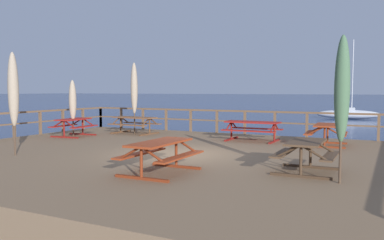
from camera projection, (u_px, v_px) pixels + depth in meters
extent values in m
plane|color=navy|center=(178.00, 179.00, 12.68)|extent=(600.00, 600.00, 0.00)
cube|color=#846647|center=(178.00, 166.00, 12.65)|extent=(16.79, 12.86, 0.81)
cube|color=brown|center=(245.00, 111.00, 18.14)|extent=(16.49, 0.09, 0.08)
cube|color=brown|center=(245.00, 122.00, 18.17)|extent=(16.49, 0.07, 0.06)
cube|color=brown|center=(101.00, 117.00, 21.88)|extent=(0.10, 0.10, 1.05)
cube|color=brown|center=(121.00, 118.00, 21.26)|extent=(0.10, 0.10, 1.05)
cube|color=brown|center=(143.00, 119.00, 20.64)|extent=(0.10, 0.10, 1.05)
cube|color=brown|center=(166.00, 120.00, 20.03)|extent=(0.10, 0.10, 1.05)
cube|color=brown|center=(191.00, 121.00, 19.41)|extent=(0.10, 0.10, 1.05)
cube|color=brown|center=(217.00, 122.00, 18.79)|extent=(0.10, 0.10, 1.05)
cube|color=brown|center=(245.00, 123.00, 18.18)|extent=(0.10, 0.10, 1.05)
cube|color=brown|center=(275.00, 124.00, 17.56)|extent=(0.10, 0.10, 1.05)
cube|color=brown|center=(307.00, 125.00, 16.94)|extent=(0.10, 0.10, 1.05)
cube|color=brown|center=(341.00, 126.00, 16.33)|extent=(0.10, 0.10, 1.05)
cube|color=brown|center=(379.00, 128.00, 15.71)|extent=(0.10, 0.10, 1.05)
cube|color=brown|center=(0.00, 125.00, 16.28)|extent=(0.07, 12.56, 0.06)
cube|color=brown|center=(14.00, 125.00, 16.90)|extent=(0.10, 0.10, 1.05)
cube|color=brown|center=(40.00, 123.00, 18.15)|extent=(0.10, 0.10, 1.05)
cube|color=brown|center=(63.00, 121.00, 19.39)|extent=(0.10, 0.10, 1.05)
cube|color=brown|center=(83.00, 119.00, 20.63)|extent=(0.10, 0.10, 1.05)
cube|color=brown|center=(101.00, 117.00, 21.88)|extent=(0.10, 0.10, 1.05)
cube|color=#993819|center=(160.00, 142.00, 9.62)|extent=(0.77, 1.98, 0.05)
cube|color=#993819|center=(181.00, 157.00, 9.39)|extent=(0.29, 1.97, 0.04)
cube|color=#993819|center=(140.00, 153.00, 9.89)|extent=(0.29, 1.97, 0.04)
cube|color=maroon|center=(141.00, 178.00, 8.95)|extent=(1.40, 0.09, 0.06)
cylinder|color=maroon|center=(141.00, 163.00, 8.92)|extent=(0.07, 0.07, 0.74)
cylinder|color=maroon|center=(152.00, 154.00, 8.78)|extent=(0.63, 0.06, 0.37)
cylinder|color=maroon|center=(131.00, 153.00, 9.03)|extent=(0.63, 0.06, 0.37)
cube|color=maroon|center=(176.00, 166.00, 10.39)|extent=(1.40, 0.09, 0.06)
cylinder|color=maroon|center=(176.00, 153.00, 10.36)|extent=(0.07, 0.07, 0.74)
cylinder|color=maroon|center=(186.00, 145.00, 10.22)|extent=(0.63, 0.06, 0.37)
cylinder|color=maroon|center=(167.00, 144.00, 10.47)|extent=(0.63, 0.06, 0.37)
cube|color=#993819|center=(326.00, 125.00, 14.50)|extent=(0.86, 1.66, 0.05)
cube|color=#993819|center=(343.00, 134.00, 14.30)|extent=(0.38, 1.63, 0.04)
cube|color=#993819|center=(310.00, 133.00, 14.74)|extent=(0.38, 1.63, 0.04)
cube|color=maroon|center=(324.00, 147.00, 13.97)|extent=(1.40, 0.17, 0.06)
cylinder|color=maroon|center=(324.00, 137.00, 13.95)|extent=(0.07, 0.07, 0.74)
cylinder|color=maroon|center=(333.00, 131.00, 13.82)|extent=(0.63, 0.10, 0.37)
cylinder|color=maroon|center=(316.00, 130.00, 14.04)|extent=(0.63, 0.10, 0.37)
cube|color=maroon|center=(327.00, 142.00, 15.12)|extent=(1.40, 0.17, 0.06)
cylinder|color=maroon|center=(328.00, 134.00, 15.10)|extent=(0.07, 0.07, 0.74)
cylinder|color=maroon|center=(336.00, 128.00, 14.97)|extent=(0.63, 0.10, 0.37)
cylinder|color=maroon|center=(320.00, 127.00, 15.19)|extent=(0.63, 0.10, 0.37)
cube|color=maroon|center=(73.00, 119.00, 17.41)|extent=(0.91, 1.68, 0.05)
cube|color=maroon|center=(84.00, 127.00, 17.23)|extent=(0.43, 1.64, 0.04)
cube|color=maroon|center=(63.00, 126.00, 17.64)|extent=(0.43, 1.64, 0.04)
cube|color=maroon|center=(64.00, 137.00, 16.88)|extent=(1.40, 0.21, 0.06)
cylinder|color=maroon|center=(64.00, 129.00, 16.86)|extent=(0.07, 0.07, 0.74)
cylinder|color=maroon|center=(69.00, 124.00, 16.74)|extent=(0.63, 0.11, 0.37)
cylinder|color=maroon|center=(59.00, 124.00, 16.94)|extent=(0.63, 0.11, 0.37)
cube|color=maroon|center=(83.00, 134.00, 18.05)|extent=(1.40, 0.21, 0.06)
cylinder|color=maroon|center=(83.00, 127.00, 18.02)|extent=(0.07, 0.07, 0.74)
cylinder|color=maroon|center=(88.00, 122.00, 17.91)|extent=(0.63, 0.11, 0.37)
cylinder|color=maroon|center=(77.00, 121.00, 18.11)|extent=(0.63, 0.11, 0.37)
cube|color=brown|center=(135.00, 118.00, 18.54)|extent=(2.11, 0.90, 0.05)
cube|color=brown|center=(127.00, 125.00, 18.08)|extent=(2.08, 0.42, 0.04)
cube|color=brown|center=(142.00, 123.00, 19.05)|extent=(2.08, 0.42, 0.04)
cube|color=brown|center=(121.00, 132.00, 19.03)|extent=(0.18, 1.40, 0.06)
cylinder|color=brown|center=(121.00, 125.00, 19.00)|extent=(0.07, 0.07, 0.74)
cylinder|color=brown|center=(117.00, 120.00, 18.75)|extent=(0.10, 0.63, 0.37)
cylinder|color=brown|center=(124.00, 120.00, 19.23)|extent=(0.10, 0.63, 0.37)
cube|color=brown|center=(150.00, 134.00, 18.16)|extent=(0.18, 1.40, 0.06)
cylinder|color=brown|center=(150.00, 126.00, 18.14)|extent=(0.07, 0.07, 0.74)
cylinder|color=brown|center=(146.00, 122.00, 17.88)|extent=(0.10, 0.63, 0.37)
cylinder|color=brown|center=(153.00, 121.00, 18.36)|extent=(0.10, 0.63, 0.37)
cube|color=brown|center=(306.00, 142.00, 9.69)|extent=(0.78, 1.63, 0.05)
cube|color=brown|center=(330.00, 156.00, 9.47)|extent=(0.30, 1.62, 0.04)
cube|color=brown|center=(283.00, 153.00, 9.96)|extent=(0.30, 1.62, 0.04)
cube|color=#432F1F|center=(300.00, 176.00, 9.18)|extent=(1.40, 0.10, 0.06)
cylinder|color=#432F1F|center=(301.00, 161.00, 9.15)|extent=(0.07, 0.07, 0.74)
cylinder|color=#432F1F|center=(314.00, 153.00, 9.02)|extent=(0.63, 0.06, 0.37)
cylinder|color=#432F1F|center=(289.00, 151.00, 9.26)|extent=(0.63, 0.06, 0.37)
cube|color=#432F1F|center=(310.00, 167.00, 10.31)|extent=(1.40, 0.10, 0.06)
cylinder|color=#432F1F|center=(310.00, 154.00, 10.29)|extent=(0.07, 0.07, 0.74)
cylinder|color=#432F1F|center=(322.00, 146.00, 10.15)|extent=(0.63, 0.06, 0.37)
cylinder|color=#432F1F|center=(300.00, 144.00, 10.39)|extent=(0.63, 0.06, 0.37)
cube|color=maroon|center=(252.00, 122.00, 15.83)|extent=(2.13, 0.77, 0.05)
cube|color=maroon|center=(248.00, 131.00, 15.36)|extent=(2.12, 0.29, 0.04)
cube|color=maroon|center=(257.00, 128.00, 16.36)|extent=(2.12, 0.29, 0.04)
cube|color=maroon|center=(231.00, 139.00, 16.28)|extent=(0.09, 1.40, 0.06)
cylinder|color=maroon|center=(231.00, 130.00, 16.25)|extent=(0.07, 0.07, 0.74)
cylinder|color=maroon|center=(229.00, 126.00, 15.99)|extent=(0.06, 0.63, 0.37)
cylinder|color=maroon|center=(234.00, 125.00, 16.49)|extent=(0.06, 0.63, 0.37)
cube|color=maroon|center=(274.00, 141.00, 15.50)|extent=(0.09, 1.40, 0.06)
cylinder|color=maroon|center=(274.00, 132.00, 15.47)|extent=(0.07, 0.07, 0.74)
cylinder|color=maroon|center=(273.00, 127.00, 15.21)|extent=(0.06, 0.63, 0.37)
cylinder|color=maroon|center=(276.00, 126.00, 15.71)|extent=(0.06, 0.63, 0.37)
cylinder|color=#4C3828|center=(341.00, 114.00, 8.49)|extent=(0.06, 0.06, 2.98)
ellipsoid|color=#4C704C|center=(342.00, 89.00, 8.46)|extent=(0.32, 0.32, 2.26)
cylinder|color=#2D432D|center=(342.00, 97.00, 8.47)|extent=(0.21, 0.21, 0.05)
cone|color=#4C3828|center=(343.00, 39.00, 8.38)|extent=(0.10, 0.10, 0.14)
cylinder|color=#4C3828|center=(14.00, 107.00, 12.24)|extent=(0.06, 0.06, 2.98)
ellipsoid|color=tan|center=(13.00, 89.00, 12.20)|extent=(0.32, 0.32, 2.26)
cylinder|color=#685B4C|center=(13.00, 95.00, 12.21)|extent=(0.21, 0.21, 0.05)
cone|color=#4C3828|center=(12.00, 55.00, 12.13)|extent=(0.10, 0.10, 0.14)
cylinder|color=#4C3828|center=(73.00, 110.00, 17.44)|extent=(0.06, 0.06, 2.31)
ellipsoid|color=tan|center=(73.00, 100.00, 17.41)|extent=(0.32, 0.32, 1.75)
cylinder|color=#685B4C|center=(73.00, 103.00, 17.42)|extent=(0.21, 0.21, 0.05)
cone|color=#4C3828|center=(72.00, 81.00, 17.35)|extent=(0.10, 0.10, 0.14)
cylinder|color=#4C3828|center=(134.00, 100.00, 18.49)|extent=(0.06, 0.06, 3.08)
ellipsoid|color=tan|center=(134.00, 88.00, 18.45)|extent=(0.32, 0.32, 2.34)
cylinder|color=#685B4C|center=(134.00, 92.00, 18.46)|extent=(0.21, 0.21, 0.05)
cone|color=#4C3828|center=(134.00, 65.00, 18.37)|extent=(0.10, 0.10, 0.14)
ellipsoid|color=silver|center=(348.00, 114.00, 39.69)|extent=(6.16, 2.41, 0.90)
cube|color=silver|center=(345.00, 109.00, 39.75)|extent=(1.92, 1.31, 0.36)
cylinder|color=silver|center=(353.00, 76.00, 39.31)|extent=(0.10, 0.10, 7.00)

